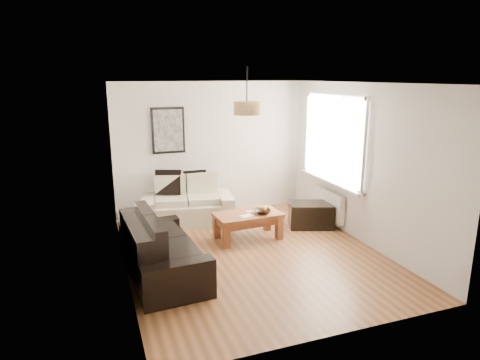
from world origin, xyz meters
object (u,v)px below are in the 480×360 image
object	(u,v)px
loveseat_cream	(187,201)
coffee_table	(248,226)
sofa_leather	(162,247)
ottoman	(311,215)

from	to	relation	value
loveseat_cream	coffee_table	xyz separation A→B (m)	(0.78, -1.15, -0.19)
sofa_leather	ottoman	size ratio (longest dim) A/B	2.39
loveseat_cream	sofa_leather	xyz separation A→B (m)	(-0.80, -1.97, -0.01)
sofa_leather	coffee_table	distance (m)	1.79
coffee_table	ottoman	size ratio (longest dim) A/B	1.41
loveseat_cream	coffee_table	distance (m)	1.40
loveseat_cream	ottoman	bearing A→B (deg)	-16.23
sofa_leather	coffee_table	xyz separation A→B (m)	(1.58, 0.83, -0.18)
coffee_table	sofa_leather	bearing A→B (deg)	-152.35
sofa_leather	ottoman	xyz separation A→B (m)	(2.88, 0.99, -0.18)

